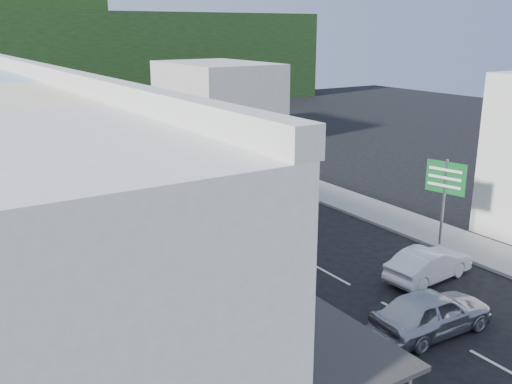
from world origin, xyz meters
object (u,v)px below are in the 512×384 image
at_px(bus, 191,198).
at_px(car_silver, 431,314).
at_px(car_white, 429,264).
at_px(car_red, 230,289).
at_px(direction_sign, 443,204).
at_px(traffic_signal, 175,118).
at_px(pedestrian_left, 130,271).

height_order(bus, car_silver, bus).
distance_m(car_white, car_red, 8.40).
relative_size(direction_sign, traffic_signal, 0.91).
height_order(car_red, pedestrian_left, pedestrian_left).
bearing_deg(bus, pedestrian_left, -132.04).
bearing_deg(pedestrian_left, traffic_signal, -36.54).
bearing_deg(bus, traffic_signal, 68.33).
bearing_deg(traffic_signal, bus, 79.07).
bearing_deg(car_silver, direction_sign, -49.22).
bearing_deg(car_white, car_red, 68.78).
relative_size(car_white, pedestrian_left, 2.59).
bearing_deg(direction_sign, pedestrian_left, 153.42).
relative_size(bus, direction_sign, 2.72).
bearing_deg(car_silver, car_white, -45.05).
height_order(car_silver, car_white, same).
xyz_separation_m(pedestrian_left, traffic_signal, (14.15, 26.37, 1.35)).
relative_size(car_silver, traffic_signal, 0.94).
bearing_deg(traffic_signal, car_white, 95.95).
distance_m(car_white, direction_sign, 4.24).
distance_m(bus, pedestrian_left, 8.12).
bearing_deg(pedestrian_left, car_red, -144.67).
bearing_deg(car_silver, traffic_signal, -8.12).
relative_size(car_silver, car_white, 1.00).
relative_size(car_red, traffic_signal, 0.98).
distance_m(car_red, traffic_signal, 31.46).
bearing_deg(direction_sign, car_white, -160.88).
bearing_deg(car_red, traffic_signal, -16.58).
xyz_separation_m(car_red, traffic_signal, (11.36, 29.29, 1.65)).
height_order(car_silver, pedestrian_left, pedestrian_left).
xyz_separation_m(bus, car_silver, (2.03, -14.17, -0.85)).
height_order(direction_sign, traffic_signal, traffic_signal).
height_order(bus, pedestrian_left, bus).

